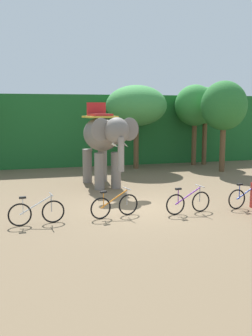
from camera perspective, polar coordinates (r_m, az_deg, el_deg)
ground_plane at (r=13.90m, az=1.87°, el=-5.87°), size 80.00×80.00×0.00m
foliage_hedge at (r=26.60m, az=-6.92°, el=5.75°), size 36.00×6.00×4.34m
tree_far_left at (r=22.76m, az=1.51°, el=9.06°), size 3.53×3.53×4.84m
tree_right at (r=24.60m, az=10.06°, el=8.94°), size 2.47×2.47×4.96m
tree_center_left at (r=22.33m, az=14.15°, el=8.77°), size 2.52×2.52×5.02m
tree_center at (r=25.00m, az=11.55°, el=8.84°), size 2.24×2.24×4.82m
elephant at (r=17.43m, az=-3.35°, el=4.41°), size 2.14×4.22×3.78m
bike_white at (r=12.17m, az=-12.96°, el=-6.33°), size 1.71×0.52×0.92m
bike_orange at (r=12.67m, az=-1.68°, el=-5.51°), size 1.68×0.57×0.92m
bike_purple at (r=13.27m, az=9.09°, el=-4.97°), size 1.70×0.52×0.92m
bike_blue at (r=14.50m, az=17.46°, el=-4.10°), size 1.70×0.52×0.92m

